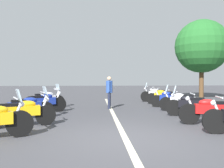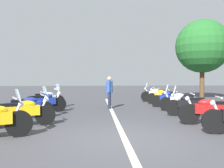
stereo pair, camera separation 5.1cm
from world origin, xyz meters
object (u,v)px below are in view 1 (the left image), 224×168
object	(u,v)px
motorcycle_left_row_2	(26,107)
motorcycle_right_row_3	(182,101)
motorcycle_left_row_1	(22,112)
motorcycle_right_row_5	(164,96)
motorcycle_left_row_3	(43,102)
motorcycle_right_row_2	(191,104)
roadside_tree_0	(202,47)
motorcycle_left_row_4	(45,99)
motorcycle_right_row_1	(212,110)
motorcycle_right_row_4	(170,99)
bystander_0	(109,90)
motorcycle_right_row_6	(157,94)

from	to	relation	value
motorcycle_left_row_2	motorcycle_right_row_3	xyz separation A→B (m)	(1.65, -6.49, 0.01)
motorcycle_left_row_1	motorcycle_right_row_5	distance (m)	8.45
motorcycle_left_row_3	motorcycle_right_row_2	bearing A→B (deg)	-40.17
roadside_tree_0	motorcycle_left_row_4	bearing A→B (deg)	114.42
motorcycle_right_row_3	motorcycle_right_row_1	bearing A→B (deg)	101.08
motorcycle_right_row_5	motorcycle_right_row_4	bearing A→B (deg)	109.60
motorcycle_right_row_1	motorcycle_right_row_3	world-z (taller)	motorcycle_right_row_3
motorcycle_right_row_5	bystander_0	size ratio (longest dim) A/B	1.21
motorcycle_left_row_4	motorcycle_right_row_5	bearing A→B (deg)	-17.58
motorcycle_right_row_1	roadside_tree_0	world-z (taller)	roadside_tree_0
motorcycle_left_row_1	motorcycle_left_row_4	world-z (taller)	motorcycle_left_row_4
motorcycle_left_row_4	bystander_0	world-z (taller)	bystander_0
motorcycle_right_row_3	motorcycle_right_row_6	distance (m)	4.20
motorcycle_left_row_2	motorcycle_right_row_4	distance (m)	7.00
motorcycle_right_row_1	motorcycle_right_row_3	bearing A→B (deg)	-82.22
motorcycle_right_row_5	bystander_0	distance (m)	3.63
motorcycle_left_row_3	motorcycle_right_row_6	bearing A→B (deg)	7.34
motorcycle_right_row_5	motorcycle_right_row_3	bearing A→B (deg)	114.49
motorcycle_right_row_6	bystander_0	world-z (taller)	bystander_0
roadside_tree_0	motorcycle_right_row_3	bearing A→B (deg)	148.46
motorcycle_left_row_1	motorcycle_right_row_5	size ratio (longest dim) A/B	1.06
motorcycle_right_row_1	motorcycle_left_row_2	bearing A→B (deg)	-2.06
motorcycle_left_row_2	motorcycle_right_row_2	xyz separation A→B (m)	(0.21, -6.30, 0.01)
motorcycle_left_row_3	motorcycle_right_row_1	size ratio (longest dim) A/B	0.91
motorcycle_right_row_1	roadside_tree_0	distance (m)	10.44
motorcycle_right_row_3	motorcycle_right_row_6	bearing A→B (deg)	-74.99
motorcycle_right_row_6	motorcycle_right_row_4	bearing A→B (deg)	99.63
motorcycle_right_row_3	bystander_0	bearing A→B (deg)	-4.85
motorcycle_right_row_1	bystander_0	distance (m)	5.27
motorcycle_left_row_3	motorcycle_right_row_5	bearing A→B (deg)	-2.74
motorcycle_right_row_3	roadside_tree_0	world-z (taller)	roadside_tree_0
motorcycle_right_row_2	motorcycle_right_row_5	xyz separation A→B (m)	(4.20, -0.14, -0.01)
motorcycle_left_row_4	motorcycle_right_row_2	xyz separation A→B (m)	(-2.86, -6.24, 0.00)
bystander_0	roadside_tree_0	bearing A→B (deg)	43.01
roadside_tree_0	motorcycle_right_row_4	bearing A→B (deg)	140.71
motorcycle_left_row_1	motorcycle_right_row_3	distance (m)	6.91
motorcycle_right_row_3	roadside_tree_0	bearing A→B (deg)	-107.22
motorcycle_left_row_3	motorcycle_left_row_2	bearing A→B (deg)	-126.88
motorcycle_left_row_2	roadside_tree_0	xyz separation A→B (m)	(7.65, -10.17, 3.31)
motorcycle_right_row_3	roadside_tree_0	size ratio (longest dim) A/B	0.37
bystander_0	motorcycle_right_row_3	bearing A→B (deg)	-11.21
motorcycle_left_row_2	motorcycle_left_row_4	size ratio (longest dim) A/B	1.07
motorcycle_left_row_4	motorcycle_right_row_4	world-z (taller)	motorcycle_left_row_4
motorcycle_right_row_5	motorcycle_right_row_6	xyz separation A→B (m)	(1.44, 0.00, 0.02)
motorcycle_right_row_2	motorcycle_right_row_3	size ratio (longest dim) A/B	0.93
motorcycle_right_row_2	motorcycle_right_row_6	bearing A→B (deg)	-73.81
motorcycle_right_row_3	motorcycle_right_row_5	bearing A→B (deg)	-74.70
motorcycle_left_row_2	bystander_0	size ratio (longest dim) A/B	1.23
motorcycle_left_row_3	bystander_0	size ratio (longest dim) A/B	1.22
motorcycle_left_row_2	motorcycle_left_row_3	bearing A→B (deg)	53.77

